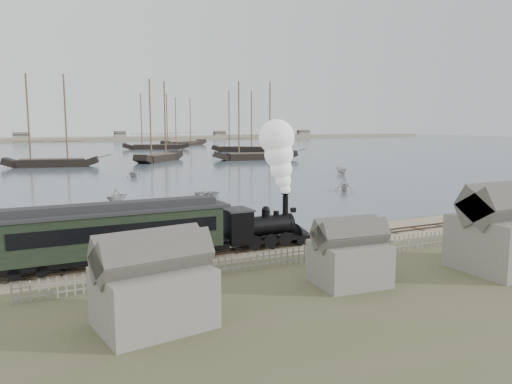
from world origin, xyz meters
name	(u,v)px	position (x,y,z in m)	size (l,w,h in m)	color
ground	(236,244)	(0.00, 0.00, 0.00)	(600.00, 600.00, 0.00)	tan
harbor_water	(56,148)	(0.00, 170.00, 0.03)	(600.00, 336.00, 0.06)	#465665
rail_track	(247,249)	(0.00, -2.00, 0.04)	(120.00, 1.80, 0.16)	#3A2A1F
picket_fence_west	(185,280)	(-6.50, -7.00, 0.00)	(19.00, 0.10, 1.20)	slate
picket_fence_east	(425,248)	(12.50, -7.50, 0.00)	(15.00, 0.10, 1.20)	slate
shed_left	(154,326)	(-10.00, -13.00, 0.00)	(5.00, 4.00, 4.10)	slate
shed_mid	(349,284)	(2.00, -12.00, 0.00)	(4.00, 3.50, 3.60)	slate
shed_right	(504,269)	(13.00, -14.00, 0.00)	(6.00, 5.00, 5.10)	slate
far_spit	(43,141)	(0.00, 250.00, 0.00)	(500.00, 20.00, 1.80)	tan
locomotive	(277,191)	(2.57, -2.00, 4.35)	(7.56, 2.82, 9.42)	black
passenger_coach	(116,231)	(-9.60, -2.00, 2.34)	(15.34, 2.96, 3.73)	black
beached_dinghy	(160,244)	(-5.85, 1.05, 0.43)	(4.11, 2.93, 0.85)	#B8B6AF
rowboat_1	(117,196)	(-4.55, 24.63, 0.93)	(3.30, 2.85, 1.74)	#B8B6AF
rowboat_2	(160,219)	(-3.72, 8.83, 0.81)	(3.90, 1.47, 1.51)	#B8B6AF
rowboat_3	(207,193)	(7.24, 25.65, 0.40)	(3.32, 2.37, 0.69)	#B8B6AF
rowboat_4	(344,185)	(26.19, 21.53, 0.87)	(3.09, 2.67, 1.63)	#B8B6AF
rowboat_5	(341,171)	(39.29, 40.46, 0.71)	(3.34, 1.26, 1.29)	#B8B6AF
rowboat_7	(133,173)	(3.57, 52.41, 0.87)	(3.09, 2.67, 1.63)	#B8B6AF
schooner_2	(49,120)	(-7.79, 81.03, 10.06)	(19.47, 4.49, 20.00)	black
schooner_3	(159,121)	(17.68, 86.83, 10.06)	(19.04, 4.39, 20.00)	black
schooner_4	(256,121)	(41.48, 80.61, 10.06)	(21.89, 5.05, 20.00)	black
schooner_5	(241,121)	(53.00, 114.93, 10.06)	(19.49, 4.50, 20.00)	black
schooner_8	(156,121)	(32.03, 143.59, 10.06)	(23.62, 5.45, 20.00)	black
schooner_9	(184,122)	(50.52, 167.59, 10.06)	(24.49, 5.65, 20.00)	black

